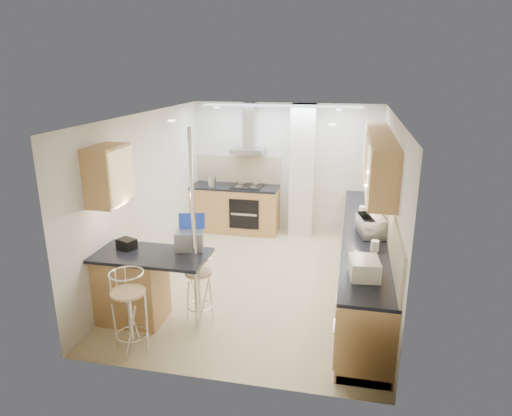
% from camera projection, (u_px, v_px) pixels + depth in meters
% --- Properties ---
extents(ground, '(4.80, 4.80, 0.00)m').
position_uv_depth(ground, '(261.00, 280.00, 7.01)').
color(ground, tan).
rests_on(ground, ground).
extents(room_shell, '(3.64, 4.84, 2.51)m').
position_uv_depth(room_shell, '(288.00, 178.00, 6.84)').
color(room_shell, white).
rests_on(room_shell, ground).
extents(right_counter, '(0.63, 4.40, 0.92)m').
position_uv_depth(right_counter, '(363.00, 261.00, 6.58)').
color(right_counter, '#B08646').
rests_on(right_counter, ground).
extents(back_counter, '(1.70, 0.63, 0.92)m').
position_uv_depth(back_counter, '(235.00, 208.00, 9.02)').
color(back_counter, '#B08646').
rests_on(back_counter, ground).
extents(peninsula, '(1.47, 0.72, 0.94)m').
position_uv_depth(peninsula, '(151.00, 288.00, 5.74)').
color(peninsula, '#B08646').
rests_on(peninsula, ground).
extents(microwave, '(0.43, 0.55, 0.27)m').
position_uv_depth(microwave, '(372.00, 226.00, 6.23)').
color(microwave, white).
rests_on(microwave, right_counter).
extents(laptop, '(0.40, 0.34, 0.24)m').
position_uv_depth(laptop, '(189.00, 240.00, 5.70)').
color(laptop, '#93969A').
rests_on(laptop, peninsula).
extents(bag, '(0.27, 0.24, 0.12)m').
position_uv_depth(bag, '(127.00, 244.00, 5.75)').
color(bag, black).
rests_on(bag, peninsula).
extents(bar_stool_near, '(0.53, 0.53, 1.00)m').
position_uv_depth(bar_stool_near, '(130.00, 312.00, 5.11)').
color(bar_stool_near, tan).
rests_on(bar_stool_near, ground).
extents(bar_stool_end, '(0.41, 0.41, 0.89)m').
position_uv_depth(bar_stool_end, '(199.00, 289.00, 5.78)').
color(bar_stool_end, tan).
rests_on(bar_stool_end, ground).
extents(jar_a, '(0.15, 0.15, 0.19)m').
position_uv_depth(jar_a, '(363.00, 213.00, 6.93)').
color(jar_a, beige).
rests_on(jar_a, right_counter).
extents(jar_b, '(0.11, 0.11, 0.15)m').
position_uv_depth(jar_b, '(377.00, 217.00, 6.81)').
color(jar_b, beige).
rests_on(jar_b, right_counter).
extents(jar_c, '(0.18, 0.18, 0.21)m').
position_uv_depth(jar_c, '(367.00, 226.00, 6.30)').
color(jar_c, beige).
rests_on(jar_c, right_counter).
extents(jar_d, '(0.12, 0.12, 0.14)m').
position_uv_depth(jar_d, '(375.00, 246.00, 5.72)').
color(jar_d, white).
rests_on(jar_d, right_counter).
extents(bread_bin, '(0.36, 0.43, 0.21)m').
position_uv_depth(bread_bin, '(364.00, 268.00, 5.00)').
color(bread_bin, beige).
rests_on(bread_bin, right_counter).
extents(kettle, '(0.16, 0.16, 0.21)m').
position_uv_depth(kettle, '(212.00, 181.00, 8.79)').
color(kettle, '#A9ABAE').
rests_on(kettle, back_counter).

